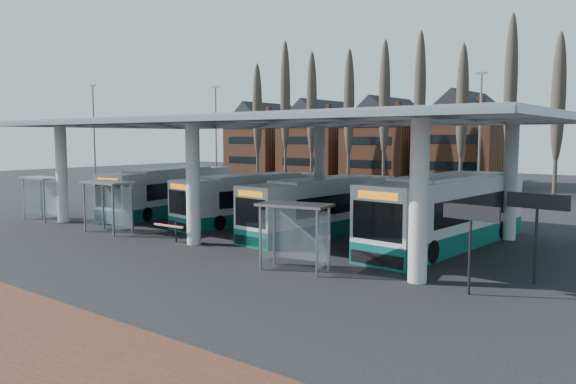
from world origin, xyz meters
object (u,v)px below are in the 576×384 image
Objects in this scene: bus_0 at (170,192)px; shelter_1 at (110,195)px; bus_1 at (254,200)px; shelter_0 at (44,189)px; bus_2 at (323,207)px; bus_3 at (448,213)px; shelter_2 at (296,221)px.

bus_0 is 8.02m from shelter_1.
shelter_0 is (-11.28, -7.61, 0.60)m from bus_1.
bus_2 is 0.88× the size of bus_3.
shelter_1 is (7.45, -0.23, 0.07)m from shelter_0.
bus_3 is 4.25× the size of shelter_0.
bus_1 is 13.02m from shelter_2.
bus_1 is 3.69× the size of shelter_0.
shelter_2 is at bearing -2.32° from shelter_0.
bus_2 is 3.60× the size of shelter_1.
bus_2 is (13.05, -0.18, -0.04)m from bus_0.
shelter_2 is (-2.90, -8.52, 0.31)m from bus_3.
bus_0 is at bearing 60.36° from shelter_0.
bus_1 is at bearing 34.30° from shelter_0.
bus_3 is (6.90, 0.75, 0.20)m from bus_2.
bus_3 is at bearing 24.43° from shelter_1.
bus_3 is at bearing -8.10° from bus_0.
bus_2 is 3.60× the size of shelter_2.
bus_0 is 8.09m from shelter_0.
bus_0 is 3.74× the size of shelter_1.
bus_3 reaches higher than bus_2.
shelter_0 is 7.45m from shelter_1.
bus_1 reaches higher than shelter_1.
shelter_1 is at bearing -150.78° from bus_3.
shelter_0 is 21.09m from shelter_2.
bus_1 is 12.69m from bus_3.
shelter_1 is at bearing -139.54° from bus_2.
bus_2 is at bearing 106.78° from shelter_2.
bus_0 is 19.95m from bus_3.
bus_3 is at bearing 10.47° from bus_2.
shelter_0 is at bearing -158.54° from bus_3.
bus_2 is at bearing 22.04° from shelter_0.
bus_1 is at bearing 176.39° from bus_2.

